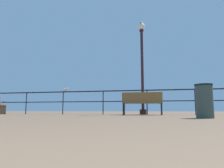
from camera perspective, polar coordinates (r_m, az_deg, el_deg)
pier_railing at (r=8.75m, az=9.81°, el=-3.40°), size 23.18×0.05×1.06m
bench_near_left at (r=8.05m, az=8.51°, el=-5.04°), size 1.57×0.68×0.88m
lamppost_center at (r=9.17m, az=8.49°, el=6.02°), size 0.31×0.31×4.23m
seagull_on_rail at (r=9.70m, az=-13.13°, el=-1.59°), size 0.37×0.16×0.17m
trash_bin at (r=5.35m, az=24.59°, el=-4.37°), size 0.42×0.42×0.82m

